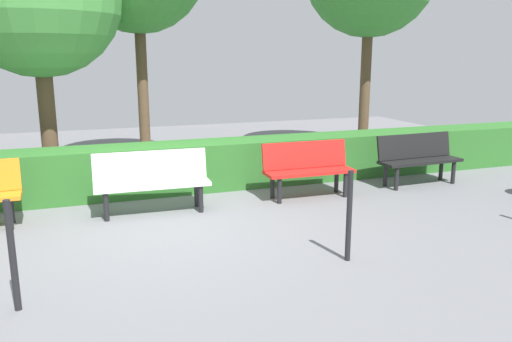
{
  "coord_description": "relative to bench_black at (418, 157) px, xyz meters",
  "views": [
    {
      "loc": [
        0.99,
        6.42,
        2.17
      ],
      "look_at": [
        -1.42,
        -0.29,
        0.55
      ],
      "focal_mm": 35.67,
      "sensor_mm": 36.0,
      "label": 1
    }
  ],
  "objects": [
    {
      "name": "bench_white",
      "position": [
        4.54,
        0.08,
        0.0
      ],
      "size": [
        1.6,
        0.51,
        0.86
      ],
      "rotation": [
        0.0,
        0.0,
        -0.03
      ],
      "color": "white",
      "rests_on": "ground_plane"
    },
    {
      "name": "railing_post_mid",
      "position": [
        2.82,
        2.56,
        0.02
      ],
      "size": [
        0.06,
        0.06,
        1.0
      ],
      "primitive_type": "cylinder",
      "color": "black",
      "rests_on": "ground_plane"
    },
    {
      "name": "hedge_row",
      "position": [
        3.45,
        -0.98,
        -0.09
      ],
      "size": [
        14.99,
        0.79,
        0.78
      ],
      "primitive_type": "cube",
      "color": "#2D6B28",
      "rests_on": "ground_plane"
    },
    {
      "name": "ground_plane",
      "position": [
        4.51,
        0.68,
        -0.48
      ],
      "size": [
        18.99,
        18.99,
        0.0
      ],
      "primitive_type": "plane",
      "color": "slate"
    },
    {
      "name": "bench_red",
      "position": [
        2.13,
        0.09,
        -0.0
      ],
      "size": [
        1.42,
        0.48,
        0.86
      ],
      "rotation": [
        0.0,
        0.0,
        -0.02
      ],
      "color": "red",
      "rests_on": "ground_plane"
    },
    {
      "name": "bench_black",
      "position": [
        0.0,
        0.0,
        0.0
      ],
      "size": [
        1.51,
        0.53,
        0.86
      ],
      "rotation": [
        0.0,
        0.0,
        0.04
      ],
      "color": "black",
      "rests_on": "ground_plane"
    },
    {
      "name": "railing_post_far",
      "position": [
        6.09,
        2.56,
        0.02
      ],
      "size": [
        0.06,
        0.06,
        1.0
      ],
      "primitive_type": "cylinder",
      "color": "black",
      "rests_on": "ground_plane"
    }
  ]
}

